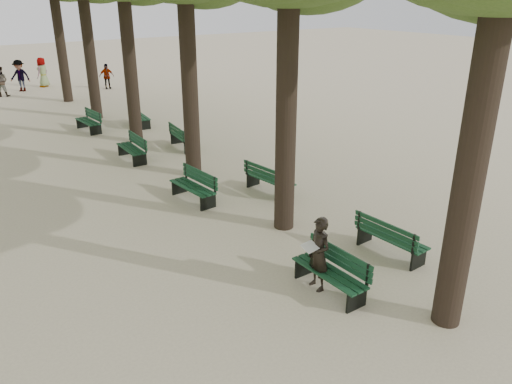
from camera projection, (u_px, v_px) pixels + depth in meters
ground at (316, 297)px, 10.22m from camera, size 120.00×120.00×0.00m
bench_left_0 at (329, 280)px, 10.33m from camera, size 0.58×1.80×0.92m
bench_left_1 at (193, 192)px, 14.83m from camera, size 0.71×1.84×0.92m
bench_left_2 at (132, 153)px, 18.44m from camera, size 0.63×1.82×0.92m
bench_left_3 at (89, 125)px, 22.27m from camera, size 0.69×1.83×0.92m
bench_right_0 at (391, 244)px, 11.78m from camera, size 0.66×1.83×0.92m
bench_right_1 at (270, 184)px, 15.44m from camera, size 0.76×1.85×0.92m
bench_right_2 at (184, 142)px, 19.84m from camera, size 0.78×1.86×0.92m
bench_right_3 at (140, 120)px, 23.17m from camera, size 0.78×1.86×0.92m
man_with_map at (319, 254)px, 10.26m from camera, size 0.62×0.67×1.61m
pedestrian_c at (107, 76)px, 31.83m from camera, size 0.95×0.39×1.58m
pedestrian_a at (1, 81)px, 29.45m from camera, size 0.93×0.71×1.77m
pedestrian_b at (20, 76)px, 30.97m from camera, size 1.19×1.10×1.92m
pedestrian_d at (43, 72)px, 32.45m from camera, size 0.94×0.88×1.88m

